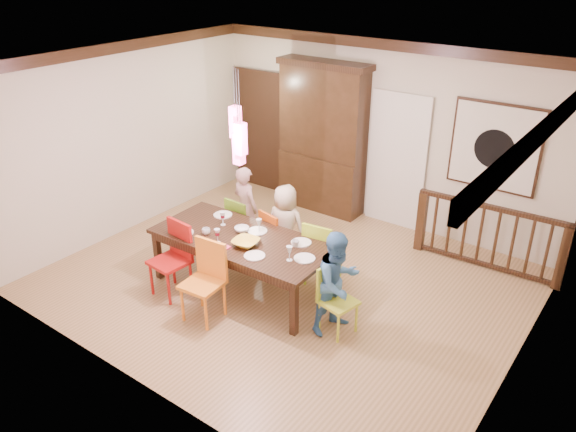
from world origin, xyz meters
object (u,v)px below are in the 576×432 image
Objects in this scene: person_far_left at (246,208)px; person_end_right at (338,283)px; balustrade at (488,236)px; dining_table at (243,243)px; person_far_mid at (285,226)px; chair_far_left at (244,221)px; china_hutch at (323,138)px; chair_end_right at (339,297)px.

person_far_left is 1.01× the size of person_end_right.
person_far_left reaches higher than balustrade.
person_far_mid is at bearing 82.22° from dining_table.
person_far_left is at bearing -57.65° from chair_far_left.
person_end_right is at bearing 162.39° from chair_far_left.
china_hutch is 1.97m from person_far_left.
person_end_right is at bearing -3.05° from dining_table.
person_far_left is at bearing -13.19° from person_far_mid.
balustrade is at bearing 43.16° from dining_table.
china_hutch reaches higher than person_far_mid.
person_far_left is at bearing 82.90° from person_end_right.
chair_end_right is 0.65× the size of person_far_left.
chair_far_left is 0.35× the size of china_hutch.
china_hutch is (-0.57, 2.75, 0.58)m from dining_table.
person_far_mid is (-2.33, -1.59, 0.11)m from balustrade.
balustrade is 3.46m from person_far_left.
person_far_mid reaches higher than chair_end_right.
dining_table is 2.87m from china_hutch.
chair_end_right is at bearing -112.40° from balustrade.
person_far_mid is (0.71, 0.05, 0.11)m from chair_far_left.
chair_end_right is 0.66× the size of person_end_right.
person_far_left is (-3.10, -1.52, 0.14)m from balustrade.
dining_table is 2.89× the size of chair_end_right.
chair_far_left is 3.45m from balustrade.
person_far_mid is at bearing -147.97° from balustrade.
person_far_left reaches higher than chair_end_right.
china_hutch is at bearing 100.00° from dining_table.
person_end_right is at bearing -53.87° from china_hutch.
dining_table is 1.46m from person_end_right.
china_hutch is 1.98× the size of person_end_right.
person_far_left is 2.34m from person_end_right.
balustrade is (2.98, -0.35, -0.76)m from china_hutch.
chair_end_right is at bearing -114.73° from person_end_right.
chair_end_right is 0.17m from person_end_right.
chair_end_right reaches higher than dining_table.
chair_far_left is at bearing 129.34° from person_far_left.
chair_far_left reaches higher than dining_table.
balustrade is 1.61× the size of person_far_left.
chair_far_left is 2.24m from person_end_right.
china_hutch is 2.15m from person_far_mid.
chair_end_right is 0.69× the size of person_far_mid.
chair_end_right is 0.40× the size of balustrade.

